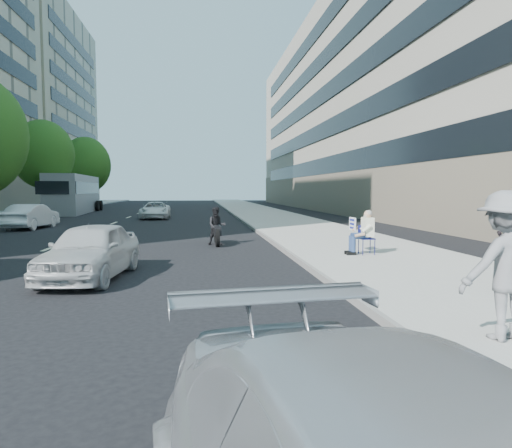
{
  "coord_description": "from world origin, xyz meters",
  "views": [
    {
      "loc": [
        -1.31,
        -8.85,
        2.05
      ],
      "look_at": [
        -0.04,
        1.21,
        1.29
      ],
      "focal_mm": 32.0,
      "sensor_mm": 36.0,
      "label": 1
    }
  ],
  "objects": [
    {
      "name": "white_sedan_mid",
      "position": [
        -10.06,
        16.45,
        0.65
      ],
      "size": [
        1.77,
        4.05,
        1.29
      ],
      "primitive_type": "imported",
      "rotation": [
        0.0,
        0.0,
        3.04
      ],
      "color": "white",
      "rests_on": "ground"
    },
    {
      "name": "ground",
      "position": [
        0.0,
        0.0,
        0.0
      ],
      "size": [
        160.0,
        160.0,
        0.0
      ],
      "primitive_type": "plane",
      "color": "black",
      "rests_on": "ground"
    },
    {
      "name": "seated_protester",
      "position": [
        3.48,
        4.0,
        0.87
      ],
      "size": [
        0.83,
        1.12,
        1.31
      ],
      "color": "navy",
      "rests_on": "near_sidewalk"
    },
    {
      "name": "tree_far_d",
      "position": [
        -13.7,
        30.0,
        4.89
      ],
      "size": [
        4.8,
        4.8,
        7.65
      ],
      "color": "#382616",
      "rests_on": "ground"
    },
    {
      "name": "jogger",
      "position": [
        2.53,
        -3.59,
        1.1
      ],
      "size": [
        1.27,
        0.8,
        1.89
      ],
      "primitive_type": "imported",
      "rotation": [
        0.0,
        0.0,
        3.22
      ],
      "color": "gray",
      "rests_on": "near_sidewalk"
    },
    {
      "name": "white_sedan_near",
      "position": [
        -3.8,
        2.0,
        0.65
      ],
      "size": [
        1.98,
        3.96,
        1.3
      ],
      "primitive_type": "imported",
      "rotation": [
        0.0,
        0.0,
        -0.12
      ],
      "color": "silver",
      "rests_on": "ground"
    },
    {
      "name": "bus",
      "position": [
        -12.24,
        33.22,
        1.64
      ],
      "size": [
        3.33,
        12.19,
        3.3
      ],
      "rotation": [
        0.0,
        0.0,
        0.06
      ],
      "color": "slate",
      "rests_on": "ground"
    },
    {
      "name": "near_sidewalk",
      "position": [
        4.0,
        20.0,
        0.07
      ],
      "size": [
        5.0,
        120.0,
        0.15
      ],
      "primitive_type": "cube",
      "color": "#A2A097",
      "rests_on": "ground"
    },
    {
      "name": "tree_far_e",
      "position": [
        -13.7,
        44.0,
        4.78
      ],
      "size": [
        5.4,
        5.4,
        7.89
      ],
      "color": "#382616",
      "rests_on": "ground"
    },
    {
      "name": "near_building",
      "position": [
        17.0,
        32.0,
        10.0
      ],
      "size": [
        14.0,
        70.0,
        20.0
      ],
      "primitive_type": "cube",
      "color": "#A39C8C",
      "rests_on": "ground"
    },
    {
      "name": "white_sedan_far",
      "position": [
        -4.36,
        24.08,
        0.59
      ],
      "size": [
        2.04,
        4.3,
        1.19
      ],
      "primitive_type": "imported",
      "rotation": [
        0.0,
        0.0,
        0.02
      ],
      "color": "white",
      "rests_on": "ground"
    },
    {
      "name": "motorcycle",
      "position": [
        -0.65,
        8.09,
        0.64
      ],
      "size": [
        0.72,
        2.04,
        1.42
      ],
      "rotation": [
        0.0,
        0.0,
        0.05
      ],
      "color": "black",
      "rests_on": "ground"
    }
  ]
}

